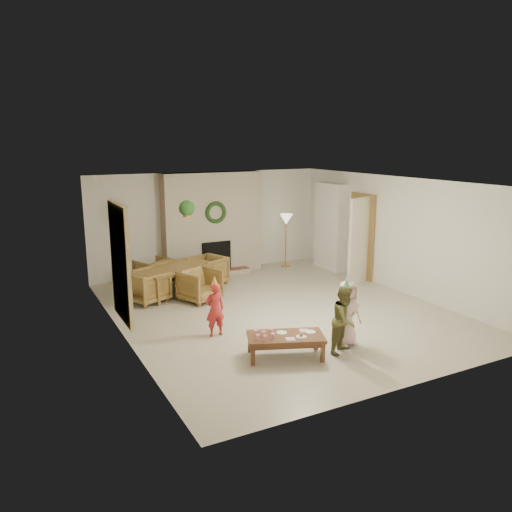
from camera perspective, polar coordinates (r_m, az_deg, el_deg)
floor at (r=9.90m, az=2.62°, el=-6.21°), size 7.00×7.00×0.00m
ceiling at (r=9.38m, az=2.78°, el=8.36°), size 7.00×7.00×0.00m
wall_back at (r=12.66m, az=-5.30°, el=3.83°), size 7.00×0.00×7.00m
wall_front at (r=6.87m, az=17.58°, el=-4.62°), size 7.00×0.00×7.00m
wall_left at (r=8.50m, az=-15.08°, el=-1.12°), size 0.00×7.00×7.00m
wall_right at (r=11.35m, az=15.93°, el=2.32°), size 0.00×7.00×7.00m
fireplace_mass at (r=12.48m, az=-4.95°, el=3.70°), size 2.50×0.40×2.50m
fireplace_hearth at (r=12.41m, az=-4.22°, el=-1.96°), size 1.60×0.30×0.12m
fireplace_firebox at (r=12.47m, az=-4.56°, el=-0.04°), size 0.75×0.12×0.75m
fireplace_wreath at (r=12.22m, az=-4.56°, el=4.94°), size 0.54×0.10×0.54m
floor_lamp_base at (r=13.32m, az=3.37°, el=-1.10°), size 0.26×0.26×0.03m
floor_lamp_post at (r=13.18m, az=3.41°, el=1.57°), size 0.03×0.03×1.25m
floor_lamp_shade at (r=13.07m, az=3.44°, el=4.16°), size 0.33×0.33×0.28m
bookshelf_carcass at (r=13.01m, az=8.44°, el=3.33°), size 0.30×1.00×2.20m
bookshelf_shelf_a at (r=13.13m, az=8.27°, el=0.52°), size 0.30×0.92×0.03m
bookshelf_shelf_b at (r=13.05m, az=8.33°, el=2.24°), size 0.30×0.92×0.03m
bookshelf_shelf_c at (r=12.98m, az=8.39°, el=3.97°), size 0.30×0.92×0.03m
bookshelf_shelf_d at (r=12.92m, az=8.45°, el=5.73°), size 0.30×0.92×0.03m
books_row_lower at (r=12.97m, az=8.61°, el=0.99°), size 0.20×0.40×0.24m
books_row_mid at (r=13.05m, az=8.15°, el=2.87°), size 0.20×0.44×0.24m
books_row_upper at (r=12.87m, az=8.60°, el=4.48°), size 0.20×0.36×0.22m
door_frame at (r=12.25m, az=11.89°, el=2.20°), size 0.05×0.86×2.04m
door_leaf at (r=11.72m, az=11.62°, el=1.64°), size 0.77×0.32×2.00m
curtain_panel at (r=8.69m, az=-15.11°, el=-0.81°), size 0.06×1.20×2.00m
dining_table at (r=11.01m, az=-9.01°, el=-2.74°), size 1.94×1.51×0.60m
dining_chair_near at (r=10.45m, az=-6.36°, el=-3.33°), size 0.93×0.94×0.66m
dining_chair_far at (r=11.57m, az=-11.42°, el=-1.90°), size 0.93×0.94×0.66m
dining_chair_left at (r=10.55m, az=-12.14°, el=-3.39°), size 0.94×0.93×0.66m
dining_chair_right at (r=11.60m, az=-5.47°, el=-1.66°), size 0.94×0.93×0.66m
hanging_plant_cord at (r=10.23m, az=-7.89°, el=6.67°), size 0.01×0.01×0.70m
hanging_plant_pot at (r=10.27m, az=-7.83°, el=4.73°), size 0.16×0.16×0.12m
hanging_plant_foliage at (r=10.25m, az=-7.85°, el=5.39°), size 0.32×0.32×0.32m
coffee_table_top at (r=7.78m, az=3.38°, el=-9.13°), size 1.29×0.97×0.05m
coffee_table_apron at (r=7.80m, az=3.38°, el=-9.55°), size 1.18×0.85×0.07m
coffee_leg_fl at (r=7.57m, az=-0.35°, el=-11.22°), size 0.08×0.08×0.30m
coffee_leg_fr at (r=7.73m, az=7.57°, el=-10.80°), size 0.08×0.08×0.30m
coffee_leg_bl at (r=8.00m, az=-0.69°, el=-9.84°), size 0.08×0.08×0.30m
coffee_leg_br at (r=8.16m, az=6.80°, el=-9.47°), size 0.08×0.08×0.30m
cup_a at (r=7.58m, az=0.18°, el=-9.18°), size 0.08×0.08×0.08m
cup_b at (r=7.74m, az=0.04°, el=-8.69°), size 0.08×0.08×0.08m
cup_c at (r=7.55m, az=1.03°, el=-9.28°), size 0.08×0.08×0.08m
cup_d at (r=7.71m, az=0.87°, el=-8.78°), size 0.08×0.08×0.08m
cup_e at (r=7.63m, az=1.91°, el=-9.04°), size 0.08×0.08×0.08m
cup_f at (r=7.79m, az=1.73°, el=-8.55°), size 0.08×0.08×0.08m
plate_a at (r=7.86m, az=2.94°, el=-8.65°), size 0.21×0.21×0.01m
plate_b at (r=7.72m, az=5.15°, el=-9.08°), size 0.21×0.21×0.01m
plate_c at (r=7.92m, az=6.18°, el=-8.53°), size 0.21×0.21×0.01m
food_scoop at (r=7.71m, az=5.15°, el=-8.84°), size 0.08×0.08×0.06m
napkin_left at (r=7.63m, az=3.92°, el=-9.36°), size 0.17×0.17×0.01m
napkin_right at (r=7.97m, az=5.44°, el=-8.39°), size 0.17×0.17×0.01m
child_red at (r=8.57m, az=-4.67°, el=-6.07°), size 0.35×0.23×0.93m
party_hat_red at (r=8.42m, az=-4.73°, el=-2.83°), size 0.17×0.17×0.18m
child_plaid at (r=8.00m, az=10.04°, el=-7.09°), size 0.65×0.60×1.08m
party_hat_plaid at (r=7.82m, az=10.20°, el=-3.10°), size 0.14×0.14×0.18m
child_pink at (r=8.28m, az=10.26°, el=-6.39°), size 0.55×0.39×1.08m
party_hat_pink at (r=8.11m, az=10.43°, el=-2.52°), size 0.15×0.15×0.19m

